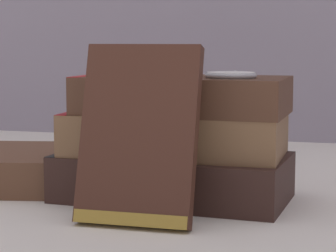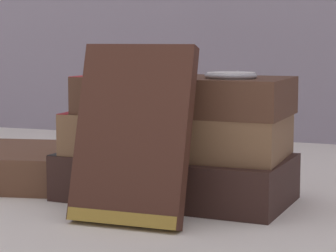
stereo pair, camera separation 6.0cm
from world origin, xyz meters
TOP-DOWN VIEW (x-y plane):
  - ground_plane at (0.00, 0.00)m, footprint 3.00×3.00m
  - book_flat_bottom at (0.01, 0.01)m, footprint 0.25×0.14m
  - book_flat_middle at (0.01, 0.01)m, footprint 0.23×0.11m
  - book_flat_top at (0.02, 0.01)m, footprint 0.22×0.12m
  - book_leaning_front at (0.01, -0.10)m, footprint 0.11×0.06m
  - pocket_watch at (0.07, -0.01)m, footprint 0.05×0.06m
  - reading_glasses at (-0.01, 0.14)m, footprint 0.11×0.07m

SIDE VIEW (x-z plane):
  - ground_plane at x=0.00m, z-range 0.00..0.00m
  - reading_glasses at x=-0.01m, z-range 0.00..0.00m
  - book_flat_bottom at x=0.01m, z-range 0.00..0.05m
  - book_flat_middle at x=0.01m, z-range 0.05..0.09m
  - book_leaning_front at x=0.01m, z-range -0.01..0.16m
  - book_flat_top at x=0.02m, z-range 0.09..0.13m
  - pocket_watch at x=0.07m, z-range 0.13..0.14m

